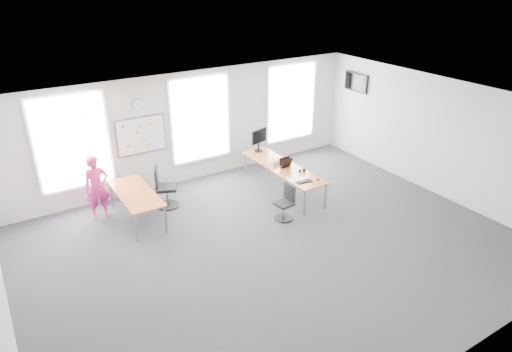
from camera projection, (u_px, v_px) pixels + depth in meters
floor at (273, 246)px, 9.72m from camera, size 10.00×10.00×0.00m
ceiling at (276, 110)px, 8.45m from camera, size 10.00×10.00×0.00m
wall_back at (190, 128)px, 12.15m from camera, size 10.00×0.00×10.00m
wall_front at (445, 294)px, 6.02m from camera, size 10.00×0.00×10.00m
wall_right at (438, 137)px, 11.50m from camera, size 0.00×10.00×10.00m
window_left at (72, 142)px, 10.59m from camera, size 1.60×0.06×2.20m
window_mid at (200, 119)px, 12.19m from camera, size 1.60×0.06×2.20m
window_right at (291, 102)px, 13.64m from camera, size 1.60×0.06×2.20m
desk_right at (283, 168)px, 11.85m from camera, size 0.76×2.85×0.69m
desk_left at (136, 195)px, 10.47m from camera, size 0.78×1.95×0.71m
chair_right at (285, 204)px, 10.63m from camera, size 0.45×0.45×0.84m
chair_left at (164, 189)px, 11.14m from camera, size 0.63×0.63×1.05m
person at (97, 187)px, 10.54m from camera, size 0.58×0.39×1.54m
whiteboard at (141, 135)px, 11.46m from camera, size 1.20×0.03×0.90m
wall_clock at (138, 104)px, 11.12m from camera, size 0.30×0.04×0.30m
tv at (356, 82)px, 13.44m from camera, size 0.06×0.90×0.55m
keyboard at (304, 182)px, 10.98m from camera, size 0.43×0.22×0.02m
mouse at (318, 179)px, 11.06m from camera, size 0.10×0.13×0.04m
lens_cap at (304, 175)px, 11.32m from camera, size 0.06×0.06×0.01m
headphones at (302, 171)px, 11.48m from camera, size 0.16×0.09×0.10m
laptop_sleeve at (286, 163)px, 11.72m from camera, size 0.34×0.20×0.27m
paper_stack at (274, 162)px, 11.96m from camera, size 0.36×0.29×0.11m
monitor at (259, 138)px, 12.62m from camera, size 0.56×0.24×0.64m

